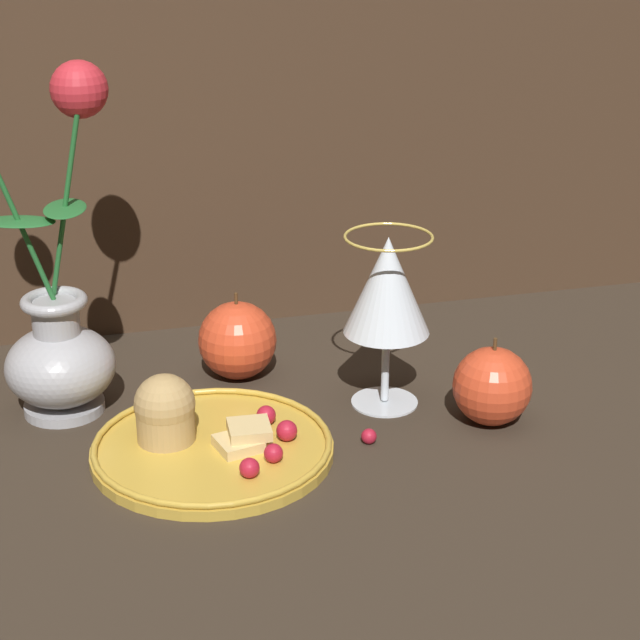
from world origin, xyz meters
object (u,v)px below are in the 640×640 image
at_px(vase, 58,319).
at_px(apple_beside_vase, 237,340).
at_px(plate_with_pastries, 202,438).
at_px(apple_near_glass, 492,386).
at_px(wine_glass, 387,291).

distance_m(vase, apple_beside_vase, 0.19).
relative_size(plate_with_pastries, apple_beside_vase, 2.36).
xyz_separation_m(plate_with_pastries, apple_near_glass, (0.28, -0.01, 0.02)).
bearing_deg(apple_beside_vase, plate_with_pastries, -111.88).
bearing_deg(plate_with_pastries, apple_beside_vase, 68.12).
bearing_deg(apple_near_glass, vase, 161.81).
xyz_separation_m(vase, apple_near_glass, (0.40, -0.13, -0.06)).
height_order(apple_beside_vase, apple_near_glass, apple_beside_vase).
distance_m(plate_with_pastries, wine_glass, 0.23).
distance_m(plate_with_pastries, apple_beside_vase, 0.17).
bearing_deg(apple_near_glass, plate_with_pastries, 178.16).
height_order(wine_glass, apple_near_glass, wine_glass).
bearing_deg(wine_glass, apple_beside_vase, 143.18).
xyz_separation_m(vase, plate_with_pastries, (0.12, -0.12, -0.08)).
height_order(plate_with_pastries, wine_glass, wine_glass).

